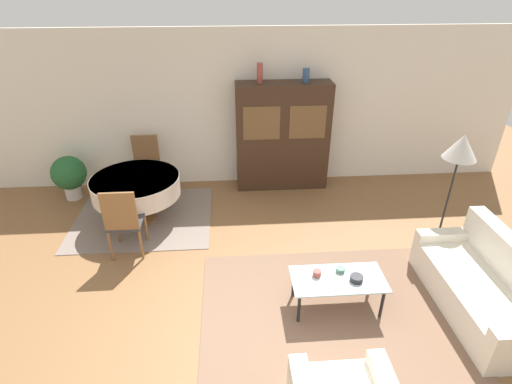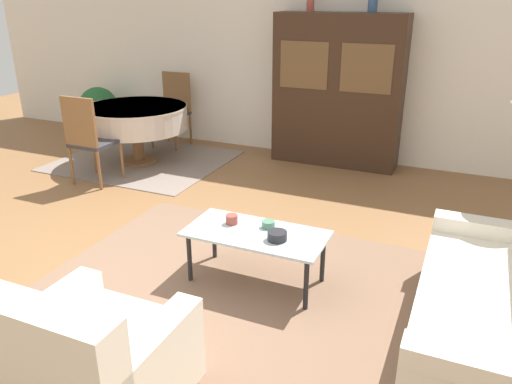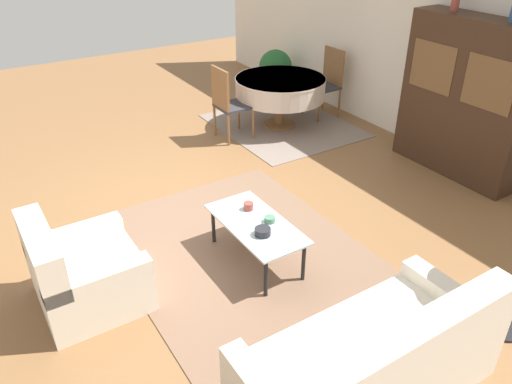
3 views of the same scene
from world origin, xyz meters
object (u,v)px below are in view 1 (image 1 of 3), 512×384
floor_lamp (461,151)px  cup (317,273)px  coffee_table (338,281)px  dining_table (136,186)px  couch (486,289)px  potted_plant (69,174)px  bowl (357,278)px  display_cabinet (282,137)px  dining_chair_far (146,163)px  dining_chair_near (123,219)px  vase_tall (260,73)px  bowl_small (340,270)px  vase_short (306,75)px

floor_lamp → cup: floor_lamp is taller
coffee_table → dining_table: 3.33m
couch → potted_plant: couch is taller
cup → bowl: (0.42, -0.11, -0.00)m
display_cabinet → dining_chair_far: (-2.36, -0.13, -0.36)m
coffee_table → display_cabinet: (-0.24, 3.09, 0.55)m
dining_chair_near → vase_tall: 3.10m
bowl_small → display_cabinet: bearing=95.7°
couch → dining_table: (-4.28, 2.22, 0.30)m
display_cabinet → dining_table: (-2.36, -1.02, -0.34)m
coffee_table → dining_chair_far: size_ratio=1.03×
dining_chair_far → potted_plant: 1.29m
display_cabinet → dining_chair_far: display_cabinet is taller
cup → bowl_small: 0.29m
dining_chair_far → potted_plant: bearing=4.5°
floor_lamp → vase_tall: bearing=142.2°
coffee_table → vase_tall: 3.56m
dining_chair_near → vase_tall: (1.96, 1.91, 1.45)m
display_cabinet → dining_chair_far: bearing=-176.9°
dining_table → cup: bearing=-40.3°
potted_plant → coffee_table: bearing=-36.4°
dining_chair_far → vase_short: (2.71, 0.13, 1.40)m
display_cabinet → cup: (0.01, -3.03, -0.48)m
cup → potted_plant: 4.60m
couch → vase_short: vase_short is taller
cup → couch: bearing=-6.2°
vase_short → coffee_table: bearing=-92.0°
bowl_small → coffee_table: bearing=-114.9°
bowl → vase_tall: (-0.83, 3.14, 1.57)m
floor_lamp → dining_chair_near: bearing=-180.0°
coffee_table → dining_table: (-2.60, 2.07, 0.21)m
couch → display_cabinet: bearing=30.7°
dining_chair_near → dining_chair_far: bearing=90.0°
coffee_table → floor_lamp: floor_lamp is taller
coffee_table → dining_chair_near: (-2.60, 1.18, 0.19)m
coffee_table → display_cabinet: bearing=94.5°
couch → bowl: size_ratio=12.47×
dining_table → vase_short: vase_short is taller
bowl → bowl_small: 0.22m
dining_chair_far → potted_plant: (-1.28, -0.10, -0.13)m
display_cabinet → dining_chair_far: size_ratio=1.82×
floor_lamp → potted_plant: 6.01m
coffee_table → vase_short: 3.48m
coffee_table → bowl: bearing=-15.2°
dining_chair_near → bowl_small: size_ratio=10.28×
coffee_table → floor_lamp: bearing=33.1°
dining_table → floor_lamp: bearing=-11.4°
cup → dining_chair_far: bearing=129.3°
couch → dining_chair_far: bearing=54.0°
vase_short → dining_chair_near: bearing=-144.8°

